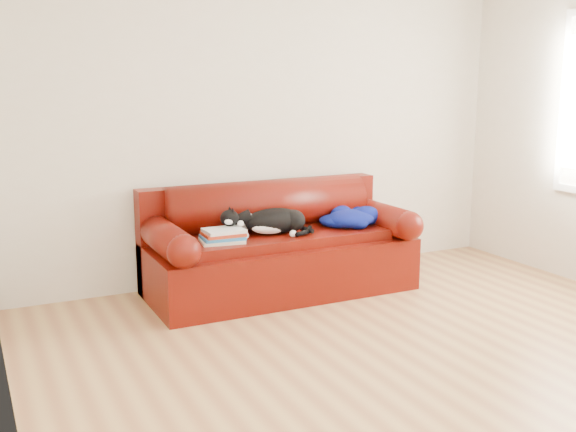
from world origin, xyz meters
The scene contains 7 objects.
ground centered at (0.00, 0.00, 0.00)m, with size 4.50×4.50×0.00m, color #9A643D.
room_shell centered at (0.12, 0.02, 1.67)m, with size 4.52×4.02×2.61m.
sofa_base centered at (-0.15, 1.49, 0.24)m, with size 2.10×0.90×0.50m.
sofa_back centered at (-0.15, 1.74, 0.54)m, with size 2.10×1.01×0.88m.
book_stack centered at (-0.68, 1.35, 0.55)m, with size 0.34×0.28×0.10m.
cat centered at (-0.23, 1.44, 0.60)m, with size 0.66×0.42×0.25m.
blanket centered at (0.47, 1.44, 0.57)m, with size 0.61×0.51×0.16m.
Camera 1 is at (-2.39, -3.22, 1.68)m, focal length 42.00 mm.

